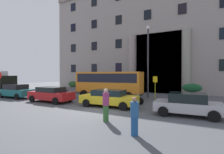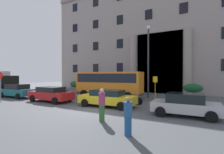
{
  "view_description": "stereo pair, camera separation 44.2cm",
  "coord_description": "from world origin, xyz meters",
  "px_view_note": "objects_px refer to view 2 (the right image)",
  "views": [
    {
      "loc": [
        6.52,
        -10.12,
        2.56
      ],
      "look_at": [
        -1.87,
        5.72,
        2.3
      ],
      "focal_mm": 26.36,
      "sensor_mm": 36.0,
      "label": 1
    },
    {
      "loc": [
        6.91,
        -9.91,
        2.56
      ],
      "look_at": [
        -1.87,
        5.72,
        2.3
      ],
      "focal_mm": 26.36,
      "sensor_mm": 36.0,
      "label": 2
    }
  ],
  "objects_px": {
    "white_taxi_kerbside": "(107,98)",
    "scooter_by_planter": "(47,93)",
    "hedge_planter_east": "(75,86)",
    "pedestrian_woman_dark_dress": "(102,105)",
    "orange_minibus": "(109,83)",
    "stop_sign_side_street": "(0,81)",
    "lamppost_plaza_centre": "(148,56)",
    "hedge_planter_far_west": "(92,87)",
    "hedge_planter_far_east": "(193,91)",
    "parked_coupe_end": "(185,104)",
    "parked_sedan_far": "(17,91)",
    "motorcycle_far_end": "(131,99)",
    "hedge_planter_west": "(137,90)",
    "bus_stop_sign": "(155,85)",
    "motorcycle_near_kerb": "(67,94)",
    "parked_compact_extra": "(51,94)",
    "pedestrian_woman_with_bag": "(128,116)"
  },
  "relations": [
    {
      "from": "stop_sign_side_street",
      "to": "hedge_planter_far_east",
      "type": "bearing_deg",
      "value": 38.26
    },
    {
      "from": "scooter_by_planter",
      "to": "bus_stop_sign",
      "type": "bearing_deg",
      "value": 33.56
    },
    {
      "from": "stop_sign_side_street",
      "to": "motorcycle_far_end",
      "type": "bearing_deg",
      "value": 25.15
    },
    {
      "from": "hedge_planter_east",
      "to": "pedestrian_woman_dark_dress",
      "type": "distance_m",
      "value": 18.94
    },
    {
      "from": "parked_coupe_end",
      "to": "pedestrian_woman_with_bag",
      "type": "xyz_separation_m",
      "value": [
        -1.74,
        -4.74,
        0.1
      ]
    },
    {
      "from": "hedge_planter_far_east",
      "to": "parked_coupe_end",
      "type": "height_order",
      "value": "hedge_planter_far_east"
    },
    {
      "from": "hedge_planter_east",
      "to": "orange_minibus",
      "type": "bearing_deg",
      "value": -28.06
    },
    {
      "from": "motorcycle_near_kerb",
      "to": "scooter_by_planter",
      "type": "relative_size",
      "value": 0.95
    },
    {
      "from": "parked_coupe_end",
      "to": "scooter_by_planter",
      "type": "height_order",
      "value": "parked_coupe_end"
    },
    {
      "from": "hedge_planter_far_west",
      "to": "stop_sign_side_street",
      "type": "bearing_deg",
      "value": -97.71
    },
    {
      "from": "hedge_planter_west",
      "to": "motorcycle_near_kerb",
      "type": "height_order",
      "value": "hedge_planter_west"
    },
    {
      "from": "pedestrian_woman_with_bag",
      "to": "motorcycle_far_end",
      "type": "bearing_deg",
      "value": -170.31
    },
    {
      "from": "stop_sign_side_street",
      "to": "pedestrian_woman_with_bag",
      "type": "xyz_separation_m",
      "value": [
        13.73,
        -1.92,
        -1.19
      ]
    },
    {
      "from": "hedge_planter_far_east",
      "to": "bus_stop_sign",
      "type": "bearing_deg",
      "value": -133.04
    },
    {
      "from": "pedestrian_woman_dark_dress",
      "to": "lamppost_plaza_centre",
      "type": "xyz_separation_m",
      "value": [
        -0.53,
        10.26,
        3.7
      ]
    },
    {
      "from": "hedge_planter_far_east",
      "to": "parked_sedan_far",
      "type": "height_order",
      "value": "hedge_planter_far_east"
    },
    {
      "from": "hedge_planter_east",
      "to": "white_taxi_kerbside",
      "type": "height_order",
      "value": "hedge_planter_east"
    },
    {
      "from": "orange_minibus",
      "to": "motorcycle_far_end",
      "type": "xyz_separation_m",
      "value": [
        3.43,
        -2.07,
        -1.24
      ]
    },
    {
      "from": "hedge_planter_east",
      "to": "parked_sedan_far",
      "type": "bearing_deg",
      "value": -87.99
    },
    {
      "from": "hedge_planter_far_west",
      "to": "hedge_planter_east",
      "type": "relative_size",
      "value": 0.74
    },
    {
      "from": "hedge_planter_west",
      "to": "lamppost_plaza_centre",
      "type": "relative_size",
      "value": 0.22
    },
    {
      "from": "parked_sedan_far",
      "to": "motorcycle_far_end",
      "type": "xyz_separation_m",
      "value": [
        12.73,
        2.5,
        -0.3
      ]
    },
    {
      "from": "hedge_planter_east",
      "to": "motorcycle_near_kerb",
      "type": "bearing_deg",
      "value": -52.61
    },
    {
      "from": "hedge_planter_west",
      "to": "pedestrian_woman_dark_dress",
      "type": "distance_m",
      "value": 12.92
    },
    {
      "from": "pedestrian_woman_dark_dress",
      "to": "scooter_by_planter",
      "type": "bearing_deg",
      "value": 39.96
    },
    {
      "from": "bus_stop_sign",
      "to": "parked_compact_extra",
      "type": "xyz_separation_m",
      "value": [
        -8.3,
        -6.12,
        -0.75
      ]
    },
    {
      "from": "hedge_planter_far_west",
      "to": "hedge_planter_east",
      "type": "distance_m",
      "value": 3.79
    },
    {
      "from": "stop_sign_side_street",
      "to": "lamppost_plaza_centre",
      "type": "xyz_separation_m",
      "value": [
        11.09,
        9.59,
        2.6
      ]
    },
    {
      "from": "white_taxi_kerbside",
      "to": "scooter_by_planter",
      "type": "bearing_deg",
      "value": 166.16
    },
    {
      "from": "parked_sedan_far",
      "to": "motorcycle_near_kerb",
      "type": "relative_size",
      "value": 2.22
    },
    {
      "from": "hedge_planter_far_east",
      "to": "white_taxi_kerbside",
      "type": "distance_m",
      "value": 10.7
    },
    {
      "from": "white_taxi_kerbside",
      "to": "hedge_planter_far_east",
      "type": "bearing_deg",
      "value": 54.24
    },
    {
      "from": "hedge_planter_west",
      "to": "motorcycle_near_kerb",
      "type": "relative_size",
      "value": 0.91
    },
    {
      "from": "white_taxi_kerbside",
      "to": "scooter_by_planter",
      "type": "distance_m",
      "value": 9.24
    },
    {
      "from": "hedge_planter_far_west",
      "to": "stop_sign_side_street",
      "type": "distance_m",
      "value": 12.26
    },
    {
      "from": "pedestrian_woman_with_bag",
      "to": "parked_coupe_end",
      "type": "bearing_deg",
      "value": 147.81
    },
    {
      "from": "hedge_planter_far_east",
      "to": "pedestrian_woman_dark_dress",
      "type": "distance_m",
      "value": 13.36
    },
    {
      "from": "parked_coupe_end",
      "to": "lamppost_plaza_centre",
      "type": "bearing_deg",
      "value": 120.3
    },
    {
      "from": "parked_sedan_far",
      "to": "white_taxi_kerbside",
      "type": "distance_m",
      "value": 11.55
    },
    {
      "from": "bus_stop_sign",
      "to": "parked_sedan_far",
      "type": "relative_size",
      "value": 0.56
    },
    {
      "from": "parked_compact_extra",
      "to": "white_taxi_kerbside",
      "type": "distance_m",
      "value": 5.94
    },
    {
      "from": "pedestrian_woman_dark_dress",
      "to": "lamppost_plaza_centre",
      "type": "bearing_deg",
      "value": -21.08
    },
    {
      "from": "parked_sedan_far",
      "to": "parked_coupe_end",
      "type": "bearing_deg",
      "value": -2.63
    },
    {
      "from": "hedge_planter_far_east",
      "to": "stop_sign_side_street",
      "type": "relative_size",
      "value": 0.75
    },
    {
      "from": "hedge_planter_far_west",
      "to": "hedge_planter_west",
      "type": "bearing_deg",
      "value": -0.98
    },
    {
      "from": "bus_stop_sign",
      "to": "lamppost_plaza_centre",
      "type": "distance_m",
      "value": 3.43
    },
    {
      "from": "parked_compact_extra",
      "to": "parked_coupe_end",
      "type": "height_order",
      "value": "parked_coupe_end"
    },
    {
      "from": "hedge_planter_far_west",
      "to": "hedge_planter_far_east",
      "type": "height_order",
      "value": "hedge_planter_far_east"
    },
    {
      "from": "orange_minibus",
      "to": "stop_sign_side_street",
      "type": "bearing_deg",
      "value": -141.77
    },
    {
      "from": "orange_minibus",
      "to": "motorcycle_near_kerb",
      "type": "height_order",
      "value": "orange_minibus"
    }
  ]
}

